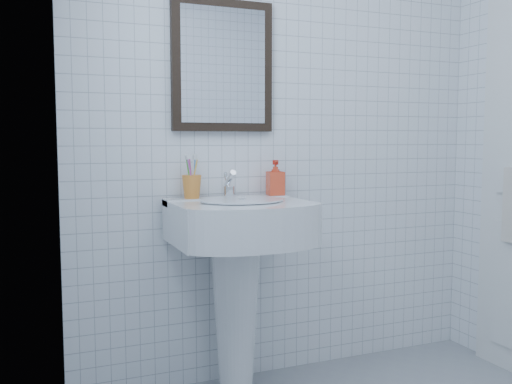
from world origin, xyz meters
name	(u,v)px	position (x,y,z in m)	size (l,w,h in m)	color
wall_back	(286,130)	(0.00, 1.20, 1.25)	(2.20, 0.02, 2.50)	white
wall_left	(88,119)	(-1.10, 0.00, 1.25)	(0.02, 2.40, 2.50)	white
washbasin	(238,264)	(-0.34, 0.99, 0.63)	(0.61, 0.44, 0.94)	white
faucet	(229,186)	(-0.34, 1.10, 0.98)	(0.05, 0.12, 0.13)	silver
toothbrush_cup	(192,187)	(-0.52, 1.12, 0.98)	(0.09, 0.09, 0.11)	orange
soap_dispenser	(275,178)	(-0.10, 1.11, 1.01)	(0.08, 0.08, 0.17)	red
wall_mirror	(223,66)	(-0.34, 1.18, 1.55)	(0.50, 0.04, 0.62)	black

